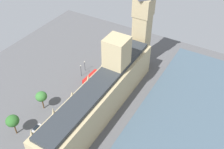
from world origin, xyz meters
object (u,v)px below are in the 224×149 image
at_px(car_silver_trailing, 37,128).
at_px(street_lamp_midblock, 85,64).
at_px(double_decker_bus_corner, 91,79).
at_px(pedestrian_leading, 90,97).
at_px(clock_tower, 143,18).
at_px(pedestrian_kerbside, 76,110).
at_px(street_lamp_under_trees, 81,69).
at_px(pedestrian_far_end, 69,117).
at_px(car_blue_near_tower, 66,103).
at_px(plane_tree_opposite_hall, 41,97).
at_px(plane_tree_by_river_gate, 12,121).
at_px(parliament_building, 103,93).

distance_m(car_silver_trailing, street_lamp_midblock, 42.49).
height_order(double_decker_bus_corner, pedestrian_leading, double_decker_bus_corner).
height_order(clock_tower, pedestrian_kerbside, clock_tower).
xyz_separation_m(clock_tower, street_lamp_midblock, (21.06, 21.15, -22.29)).
relative_size(double_decker_bus_corner, street_lamp_under_trees, 1.56).
relative_size(pedestrian_leading, street_lamp_midblock, 0.27).
height_order(pedestrian_kerbside, street_lamp_under_trees, street_lamp_under_trees).
bearing_deg(car_silver_trailing, pedestrian_kerbside, 63.75).
xyz_separation_m(car_silver_trailing, pedestrian_far_end, (-7.31, -11.48, -0.16)).
height_order(car_blue_near_tower, car_silver_trailing, same).
xyz_separation_m(double_decker_bus_corner, street_lamp_midblock, (8.18, -6.50, 1.54)).
bearing_deg(double_decker_bus_corner, car_blue_near_tower, 88.50).
xyz_separation_m(pedestrian_leading, street_lamp_midblock, (13.84, -15.78, 3.46)).
relative_size(pedestrian_far_end, street_lamp_under_trees, 0.24).
bearing_deg(car_blue_near_tower, double_decker_bus_corner, -90.40).
bearing_deg(street_lamp_midblock, pedestrian_kerbside, 116.75).
relative_size(clock_tower, pedestrian_far_end, 31.57).
bearing_deg(pedestrian_kerbside, plane_tree_opposite_hall, 171.41).
height_order(car_silver_trailing, plane_tree_by_river_gate, plane_tree_by_river_gate).
relative_size(car_silver_trailing, pedestrian_leading, 2.99).
relative_size(clock_tower, plane_tree_opposite_hall, 5.56).
distance_m(clock_tower, plane_tree_by_river_gate, 74.33).
distance_m(pedestrian_far_end, plane_tree_opposite_hall, 14.69).
height_order(clock_tower, double_decker_bus_corner, clock_tower).
xyz_separation_m(pedestrian_far_end, plane_tree_opposite_hall, (13.25, 0.80, 6.30)).
bearing_deg(clock_tower, parliament_building, 92.07).
relative_size(parliament_building, street_lamp_under_trees, 10.68).
bearing_deg(pedestrian_kerbside, double_decker_bus_corner, 72.17).
bearing_deg(clock_tower, pedestrian_leading, 78.94).
distance_m(parliament_building, clock_tower, 42.62).
bearing_deg(double_decker_bus_corner, plane_tree_opposite_hall, 72.92).
xyz_separation_m(pedestrian_leading, plane_tree_by_river_gate, (14.27, 31.62, 6.66)).
height_order(pedestrian_far_end, plane_tree_by_river_gate, plane_tree_by_river_gate).
distance_m(pedestrian_far_end, plane_tree_by_river_gate, 22.48).
bearing_deg(plane_tree_opposite_hall, pedestrian_kerbside, -156.86).
xyz_separation_m(car_blue_near_tower, car_silver_trailing, (1.53, 17.33, 0.00)).
bearing_deg(clock_tower, street_lamp_under_trees, 51.88).
bearing_deg(double_decker_bus_corner, plane_tree_by_river_gate, 80.13).
height_order(parliament_building, pedestrian_leading, parliament_building).
relative_size(plane_tree_by_river_gate, street_lamp_under_trees, 1.42).
xyz_separation_m(car_silver_trailing, plane_tree_opposite_hall, (5.94, -10.68, 6.14)).
bearing_deg(pedestrian_leading, pedestrian_kerbside, 2.87).
distance_m(car_silver_trailing, street_lamp_under_trees, 37.91).
height_order(plane_tree_opposite_hall, plane_tree_by_river_gate, plane_tree_by_river_gate).
relative_size(clock_tower, street_lamp_under_trees, 7.54).
bearing_deg(parliament_building, plane_tree_opposite_hall, 30.53).
xyz_separation_m(double_decker_bus_corner, pedestrian_leading, (-5.66, 9.27, -1.92)).
relative_size(car_silver_trailing, plane_tree_opposite_hall, 0.52).
distance_m(plane_tree_by_river_gate, street_lamp_midblock, 47.51).
bearing_deg(pedestrian_leading, street_lamp_under_trees, -122.58).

